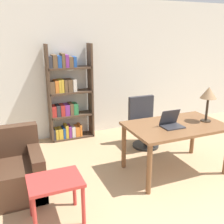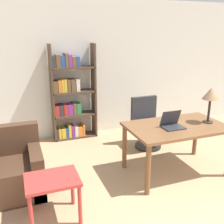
% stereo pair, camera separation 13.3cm
% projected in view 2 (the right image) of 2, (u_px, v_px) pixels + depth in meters
% --- Properties ---
extents(wall_back, '(8.00, 0.06, 2.70)m').
position_uv_depth(wall_back, '(100.00, 68.00, 5.37)').
color(wall_back, silver).
rests_on(wall_back, ground_plane).
extents(desk, '(1.45, 0.90, 0.75)m').
position_uv_depth(desk, '(177.00, 132.00, 3.86)').
color(desk, brown).
rests_on(desk, ground_plane).
extents(laptop, '(0.30, 0.24, 0.24)m').
position_uv_depth(laptop, '(172.00, 124.00, 3.75)').
color(laptop, '#2D2D33').
rests_on(laptop, desk).
extents(table_lamp, '(0.24, 0.24, 0.53)m').
position_uv_depth(table_lamp, '(211.00, 95.00, 3.84)').
color(table_lamp, '#2D2319').
rests_on(table_lamp, desk).
extents(office_chair, '(0.52, 0.52, 0.92)m').
position_uv_depth(office_chair, '(147.00, 124.00, 4.86)').
color(office_chair, black).
rests_on(office_chair, ground_plane).
extents(side_table_blue, '(0.58, 0.46, 0.53)m').
position_uv_depth(side_table_blue, '(52.00, 186.00, 2.90)').
color(side_table_blue, '#B2332D').
rests_on(side_table_blue, ground_plane).
extents(armchair, '(0.73, 0.76, 0.86)m').
position_uv_depth(armchair, '(14.00, 171.00, 3.47)').
color(armchair, '#472D1E').
rests_on(armchair, ground_plane).
extents(bookshelf, '(0.86, 0.28, 1.86)m').
position_uv_depth(bookshelf, '(70.00, 98.00, 5.12)').
color(bookshelf, '#4C3828').
rests_on(bookshelf, ground_plane).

